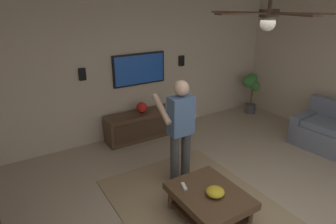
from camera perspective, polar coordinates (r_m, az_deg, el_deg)
The scene contains 13 objects.
wall_back_tv at distance 5.90m, azimuth -7.91°, elevation 8.69°, with size 0.10×7.23×2.86m, color #C6B299.
area_rug at distance 4.25m, azimuth 6.02°, elevation -18.18°, with size 2.71×1.99×0.01m, color #9E8460.
coffee_table at distance 3.95m, azimuth 8.02°, elevation -16.45°, with size 1.00×0.80×0.40m.
media_console at distance 6.06m, azimuth -4.23°, elevation -2.35°, with size 0.45×1.70×0.55m.
tv at distance 5.92m, azimuth -5.61°, elevation 8.31°, with size 0.05×1.12×0.63m.
person_standing at distance 4.33m, azimuth 2.38°, elevation -2.84°, with size 0.54×0.54×1.64m.
potted_plant_tall at distance 7.49m, azimuth 15.89°, elevation 4.89°, with size 0.39×0.43×0.99m.
bowl at distance 3.82m, azimuth 9.19°, elevation -15.13°, with size 0.23×0.23×0.11m, color gold.
remote_white at distance 3.94m, azimuth 3.15°, elevation -14.27°, with size 0.15×0.04×0.02m, color white.
vase_round at distance 5.88m, azimuth -5.16°, elevation 0.89°, with size 0.22×0.22×0.22m, color red.
wall_speaker_left at distance 6.42m, azimuth 2.63°, elevation 9.96°, with size 0.06×0.12×0.22m, color black.
wall_speaker_right at distance 5.53m, azimuth -16.38°, elevation 7.06°, with size 0.06×0.12×0.22m, color black.
ceiling_fan at distance 3.28m, azimuth 19.04°, elevation 17.33°, with size 1.16×1.11×0.46m.
Camera 1 is at (-1.99, 2.31, 2.71)m, focal length 31.24 mm.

